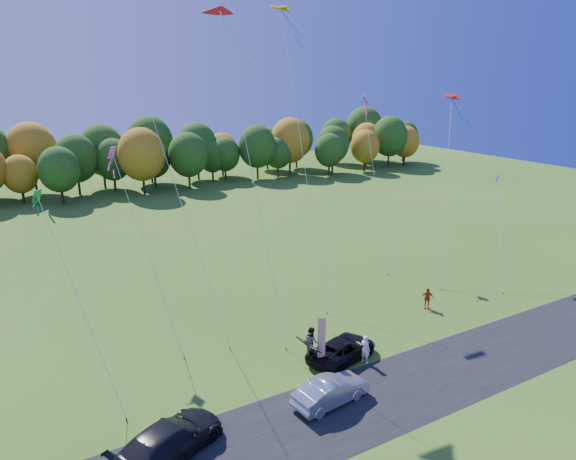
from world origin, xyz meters
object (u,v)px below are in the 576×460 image
black_suv (342,349)px  silver_sedan (331,391)px  feather_flag (321,339)px  person_east (427,298)px

black_suv → silver_sedan: size_ratio=1.11×
black_suv → silver_sedan: 4.56m
black_suv → silver_sedan: bearing=120.8°
black_suv → feather_flag: size_ratio=1.38×
person_east → feather_flag: size_ratio=0.47×
black_suv → silver_sedan: (-3.12, -3.33, 0.05)m
silver_sedan → feather_flag: 3.41m
silver_sedan → feather_flag: bearing=-29.8°
black_suv → person_east: person_east is taller
person_east → feather_flag: (-11.76, -3.26, 1.33)m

